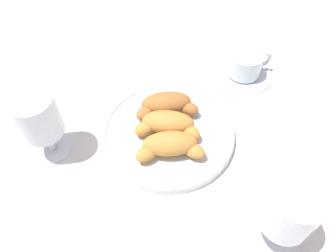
{
  "coord_description": "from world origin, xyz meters",
  "views": [
    {
      "loc": [
        -0.04,
        0.38,
        0.51
      ],
      "look_at": [
        0.02,
        -0.0,
        0.03
      ],
      "focal_mm": 33.91,
      "sensor_mm": 36.0,
      "label": 1
    }
  ],
  "objects_px": {
    "croissant_large": "(167,105)",
    "croissant_extra": "(170,146)",
    "pastry_plate": "(168,132)",
    "croissant_small": "(168,124)",
    "juice_glass_right": "(289,211)",
    "juice_glass_left": "(38,119)",
    "coffee_cup_near": "(245,66)"
  },
  "relations": [
    {
      "from": "pastry_plate",
      "to": "croissant_small",
      "type": "relative_size",
      "value": 1.92
    },
    {
      "from": "croissant_large",
      "to": "croissant_extra",
      "type": "relative_size",
      "value": 0.98
    },
    {
      "from": "juice_glass_left",
      "to": "juice_glass_right",
      "type": "height_order",
      "value": "same"
    },
    {
      "from": "croissant_large",
      "to": "coffee_cup_near",
      "type": "relative_size",
      "value": 0.96
    },
    {
      "from": "croissant_large",
      "to": "croissant_small",
      "type": "bearing_deg",
      "value": 103.05
    },
    {
      "from": "croissant_large",
      "to": "juice_glass_left",
      "type": "xyz_separation_m",
      "value": [
        0.2,
        0.12,
        0.05
      ]
    },
    {
      "from": "croissant_extra",
      "to": "coffee_cup_near",
      "type": "bearing_deg",
      "value": -116.73
    },
    {
      "from": "coffee_cup_near",
      "to": "juice_glass_right",
      "type": "relative_size",
      "value": 0.97
    },
    {
      "from": "juice_glass_right",
      "to": "croissant_extra",
      "type": "bearing_deg",
      "value": -31.91
    },
    {
      "from": "croissant_large",
      "to": "juice_glass_right",
      "type": "relative_size",
      "value": 0.94
    },
    {
      "from": "croissant_extra",
      "to": "juice_glass_left",
      "type": "xyz_separation_m",
      "value": [
        0.23,
        0.02,
        0.05
      ]
    },
    {
      "from": "pastry_plate",
      "to": "juice_glass_right",
      "type": "height_order",
      "value": "juice_glass_right"
    },
    {
      "from": "croissant_large",
      "to": "croissant_small",
      "type": "height_order",
      "value": "same"
    },
    {
      "from": "pastry_plate",
      "to": "juice_glass_right",
      "type": "xyz_separation_m",
      "value": [
        -0.2,
        0.17,
        0.08
      ]
    },
    {
      "from": "juice_glass_right",
      "to": "pastry_plate",
      "type": "bearing_deg",
      "value": -40.06
    },
    {
      "from": "croissant_small",
      "to": "juice_glass_left",
      "type": "distance_m",
      "value": 0.23
    },
    {
      "from": "croissant_small",
      "to": "juice_glass_right",
      "type": "relative_size",
      "value": 0.98
    },
    {
      "from": "juice_glass_left",
      "to": "pastry_plate",
      "type": "bearing_deg",
      "value": -161.25
    },
    {
      "from": "pastry_plate",
      "to": "croissant_large",
      "type": "bearing_deg",
      "value": -76.37
    },
    {
      "from": "juice_glass_right",
      "to": "croissant_small",
      "type": "bearing_deg",
      "value": -39.56
    },
    {
      "from": "croissant_extra",
      "to": "coffee_cup_near",
      "type": "distance_m",
      "value": 0.29
    },
    {
      "from": "croissant_small",
      "to": "juice_glass_left",
      "type": "relative_size",
      "value": 0.98
    },
    {
      "from": "croissant_large",
      "to": "croissant_small",
      "type": "xyz_separation_m",
      "value": [
        -0.01,
        0.05,
        0.0
      ]
    },
    {
      "from": "juice_glass_left",
      "to": "coffee_cup_near",
      "type": "bearing_deg",
      "value": -141.97
    },
    {
      "from": "croissant_small",
      "to": "coffee_cup_near",
      "type": "relative_size",
      "value": 1.01
    },
    {
      "from": "croissant_large",
      "to": "juice_glass_right",
      "type": "distance_m",
      "value": 0.3
    },
    {
      "from": "croissant_extra",
      "to": "croissant_small",
      "type": "bearing_deg",
      "value": -75.53
    },
    {
      "from": "croissant_small",
      "to": "juice_glass_left",
      "type": "bearing_deg",
      "value": 17.96
    },
    {
      "from": "croissant_extra",
      "to": "juice_glass_right",
      "type": "xyz_separation_m",
      "value": [
        -0.19,
        0.12,
        0.05
      ]
    },
    {
      "from": "croissant_extra",
      "to": "juice_glass_right",
      "type": "distance_m",
      "value": 0.23
    },
    {
      "from": "croissant_extra",
      "to": "juice_glass_right",
      "type": "height_order",
      "value": "juice_glass_right"
    },
    {
      "from": "pastry_plate",
      "to": "croissant_small",
      "type": "height_order",
      "value": "croissant_small"
    }
  ]
}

